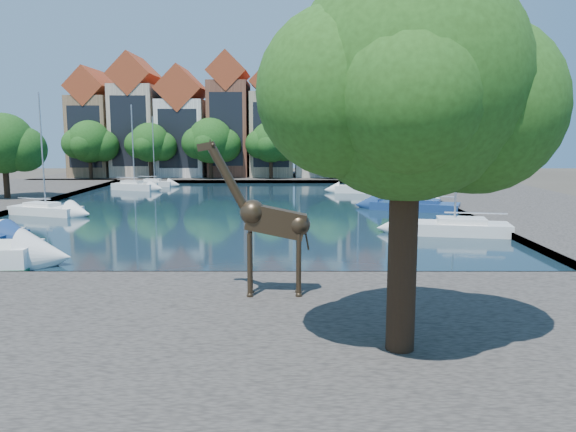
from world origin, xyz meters
TOP-DOWN VIEW (x-y plane):
  - ground at (0.00, 0.00)m, footprint 160.00×160.00m
  - water_basin at (0.00, 24.00)m, footprint 38.00×50.00m
  - near_quay at (0.00, -7.00)m, footprint 50.00×14.00m
  - far_quay at (0.00, 56.00)m, footprint 60.00×16.00m
  - right_quay at (25.00, 24.00)m, footprint 14.00×52.00m
  - plane_tree at (7.62, -9.01)m, footprint 8.32×6.40m
  - townhouse_west_end at (-23.00, 55.99)m, footprint 5.44×9.18m
  - townhouse_west_mid at (-17.00, 55.99)m, footprint 5.94×9.18m
  - townhouse_west_inner at (-10.50, 55.99)m, footprint 6.43×9.18m
  - townhouse_center at (-4.00, 55.99)m, footprint 5.44×9.18m
  - townhouse_east_inner at (2.00, 55.99)m, footprint 5.94×9.18m
  - townhouse_east_mid at (8.50, 55.99)m, footprint 6.43×9.18m
  - townhouse_east_end at (15.00, 55.99)m, footprint 5.44×9.18m
  - far_tree_far_west at (-21.90, 50.49)m, footprint 7.28×5.60m
  - far_tree_west at (-13.91, 50.49)m, footprint 6.76×5.20m
  - far_tree_mid_west at (-5.89, 50.49)m, footprint 7.80×6.00m
  - far_tree_mid_east at (2.10, 50.49)m, footprint 7.02×5.40m
  - far_tree_east at (10.11, 50.49)m, footprint 7.54×5.80m
  - far_tree_far_east at (18.09, 50.49)m, footprint 6.76×5.20m
  - side_tree_left_far at (-21.90, 27.99)m, footprint 7.28×5.60m
  - giraffe_statue at (3.56, -3.63)m, footprint 4.02×0.71m
  - sailboat_left_c at (-15.00, 20.05)m, footprint 6.19×3.84m
  - sailboat_left_d at (-13.20, 39.39)m, footprint 5.39×3.35m
  - sailboat_left_e at (-12.00, 44.00)m, footprint 4.62×2.21m
  - sailboat_right_a at (15.00, 11.37)m, footprint 7.17×3.56m
  - sailboat_right_b at (15.00, 22.74)m, footprint 7.62×4.96m
  - sailboat_right_c at (15.00, 25.99)m, footprint 6.03×3.01m
  - sailboat_right_d at (12.00, 36.57)m, footprint 5.39×2.24m

SIDE VIEW (x-z plane):
  - ground at x=0.00m, z-range 0.00..0.00m
  - water_basin at x=0.00m, z-range 0.00..0.08m
  - near_quay at x=0.00m, z-range 0.00..0.50m
  - far_quay at x=0.00m, z-range 0.00..0.50m
  - right_quay at x=25.00m, z-range 0.00..0.50m
  - sailboat_right_c at x=15.00m, z-range -4.05..5.20m
  - sailboat_right_b at x=15.00m, z-range -4.27..5.43m
  - sailboat_left_e at x=-12.00m, z-range -3.63..4.80m
  - sailboat_left_c at x=-15.00m, z-range -4.18..5.39m
  - sailboat_right_a at x=15.00m, z-range -4.44..5.76m
  - sailboat_left_d at x=-13.20m, z-range -4.10..5.47m
  - sailboat_right_d at x=12.00m, z-range -3.94..5.32m
  - giraffe_statue at x=3.56m, z-range 0.45..6.20m
  - far_tree_west at x=-13.91m, z-range 1.40..8.76m
  - far_tree_far_east at x=18.09m, z-range 1.40..8.76m
  - far_tree_mid_east at x=2.10m, z-range 1.37..8.89m
  - far_tree_far_west at x=-21.90m, z-range 1.34..9.02m
  - far_tree_east at x=10.11m, z-range 1.32..9.16m
  - far_tree_mid_west at x=-5.89m, z-range 1.29..9.29m
  - side_tree_left_far at x=-21.90m, z-range 1.44..9.32m
  - townhouse_east_end at x=15.00m, z-range -0.11..14.32m
  - townhouse_west_inner at x=-10.50m, z-range -0.22..14.92m
  - townhouse_west_end at x=-23.00m, z-range -0.11..14.83m
  - plane_tree at x=7.62m, z-range 2.36..12.98m
  - townhouse_east_inner at x=2.00m, z-range -0.16..15.63m
  - townhouse_east_mid at x=8.50m, z-range -0.22..16.43m
  - townhouse_west_mid at x=-17.00m, z-range -0.16..16.63m
  - townhouse_center at x=-4.00m, z-range -0.10..16.83m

